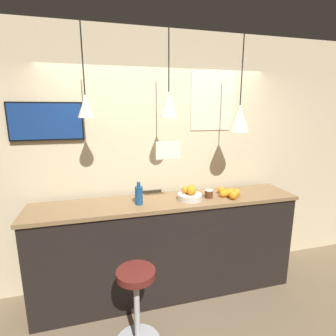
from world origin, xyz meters
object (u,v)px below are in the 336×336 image
(bar_stool, at_px, (137,298))
(fruit_bowl, at_px, (190,194))
(juice_bottle, at_px, (139,195))
(mounted_tv, at_px, (46,121))
(spread_jar, at_px, (209,194))

(bar_stool, xyz_separation_m, fruit_bowl, (0.68, 0.56, 0.70))
(juice_bottle, bearing_deg, fruit_bowl, 0.22)
(juice_bottle, bearing_deg, mounted_tv, 156.36)
(juice_bottle, bearing_deg, bar_stool, -102.60)
(juice_bottle, distance_m, mounted_tv, 1.19)
(spread_jar, bearing_deg, bar_stool, -147.82)
(mounted_tv, bearing_deg, spread_jar, -13.01)
(fruit_bowl, bearing_deg, spread_jar, -0.55)
(fruit_bowl, height_order, spread_jar, fruit_bowl)
(bar_stool, xyz_separation_m, mounted_tv, (-0.73, 0.94, 1.47))
(bar_stool, bearing_deg, mounted_tv, 128.01)
(spread_jar, distance_m, mounted_tv, 1.84)
(fruit_bowl, relative_size, spread_jar, 2.89)
(bar_stool, distance_m, spread_jar, 1.26)
(juice_bottle, height_order, mounted_tv, mounted_tv)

